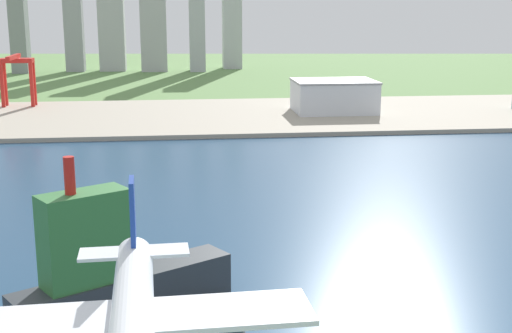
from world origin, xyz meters
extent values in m
plane|color=#5E8749|center=(0.00, 300.00, 0.00)|extent=(2400.00, 2400.00, 0.00)
cube|color=navy|center=(0.00, 240.00, 0.07)|extent=(840.00, 360.00, 0.15)
cube|color=#A69D8B|center=(0.00, 490.00, 1.25)|extent=(840.00, 140.00, 2.50)
cylinder|color=white|center=(-27.91, 113.22, 42.94)|extent=(5.02, 32.90, 3.75)
cube|color=white|center=(-27.98, 114.86, 42.38)|extent=(31.88, 8.43, 0.50)
cube|color=#193899|center=(-28.48, 127.96, 47.07)|extent=(0.65, 3.95, 9.01)
cube|color=white|center=(-28.48, 127.96, 43.69)|extent=(11.52, 4.04, 0.36)
cube|color=#2D3338|center=(-36.00, 208.26, 5.14)|extent=(49.18, 35.39, 9.98)
cube|color=#337238|center=(-43.72, 203.49, 20.29)|extent=(20.11, 16.63, 20.32)
cylinder|color=red|center=(-45.93, 202.12, 34.44)|extent=(2.29, 2.29, 7.98)
cube|color=red|center=(-136.21, 535.24, 16.92)|extent=(2.20, 2.20, 28.83)
cube|color=red|center=(-117.37, 535.24, 16.92)|extent=(2.20, 2.20, 28.83)
cube|color=red|center=(-136.21, 543.24, 16.92)|extent=(2.20, 2.20, 28.83)
cube|color=red|center=(-117.37, 543.24, 16.92)|extent=(2.20, 2.20, 28.83)
cube|color=red|center=(-126.79, 539.24, 32.73)|extent=(21.24, 10.00, 2.80)
cube|color=red|center=(-126.79, 530.73, 35.53)|extent=(2.60, 34.04, 2.60)
cube|color=silver|center=(75.51, 490.46, 11.88)|extent=(49.55, 38.67, 18.77)
cube|color=gray|center=(75.51, 490.46, 21.87)|extent=(50.54, 39.44, 1.20)
cube|color=#9A9BA2|center=(-126.02, 817.05, 72.44)|extent=(18.41, 18.50, 144.89)
cube|color=#B0AFB5|center=(-87.78, 820.14, 71.98)|extent=(26.45, 23.68, 143.95)
cube|color=#AAA9AF|center=(-44.17, 805.45, 66.57)|extent=(26.78, 14.39, 133.14)
cube|color=#B0B1B9|center=(39.53, 834.58, 67.95)|extent=(19.86, 25.24, 135.89)
camera|label=1|loc=(-23.82, 57.06, 69.07)|focal=49.54mm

